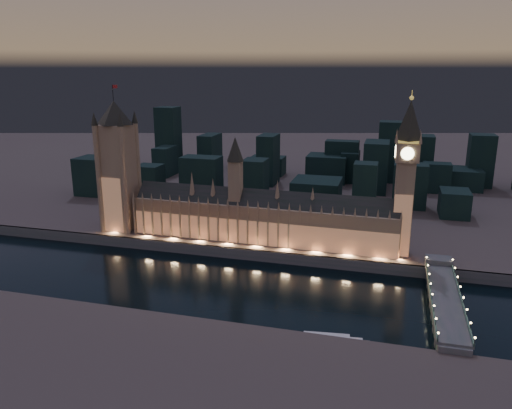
% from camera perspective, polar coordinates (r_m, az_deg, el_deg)
% --- Properties ---
extents(ground_plane, '(2000.00, 2000.00, 0.00)m').
position_cam_1_polar(ground_plane, '(328.45, -3.43, -8.81)').
color(ground_plane, black).
rests_on(ground_plane, ground).
extents(north_bank, '(2000.00, 960.00, 8.00)m').
position_cam_1_polar(north_bank, '(819.64, 8.35, 6.04)').
color(north_bank, '#4A3D3C').
rests_on(north_bank, ground).
extents(embankment_wall, '(2000.00, 2.50, 8.00)m').
position_cam_1_polar(embankment_wall, '(362.95, -1.35, -5.69)').
color(embankment_wall, '#40524F').
rests_on(embankment_wall, ground).
extents(palace_of_westminster, '(202.00, 25.48, 78.00)m').
position_cam_1_polar(palace_of_westminster, '(372.93, 0.48, -1.47)').
color(palace_of_westminster, '#956F59').
rests_on(palace_of_westminster, north_bank).
extents(victoria_tower, '(31.68, 31.68, 114.14)m').
position_cam_1_polar(victoria_tower, '(409.01, -15.52, 4.96)').
color(victoria_tower, '#956F59').
rests_on(victoria_tower, north_bank).
extents(elizabeth_tower, '(18.00, 18.00, 112.48)m').
position_cam_1_polar(elizabeth_tower, '(351.13, 16.79, 4.27)').
color(elizabeth_tower, '#956F59').
rests_on(elizabeth_tower, north_bank).
extents(westminster_bridge, '(16.94, 113.00, 15.90)m').
position_cam_1_polar(westminster_bridge, '(309.79, 20.70, -10.18)').
color(westminster_bridge, '#40524F').
rests_on(westminster_bridge, ground).
extents(river_boat, '(44.77, 15.66, 4.50)m').
position_cam_1_polar(river_boat, '(262.68, 8.04, -15.17)').
color(river_boat, '#40524F').
rests_on(river_boat, ground).
extents(city_backdrop, '(485.79, 215.63, 78.94)m').
position_cam_1_polar(city_backdrop, '(544.06, 8.28, 4.19)').
color(city_backdrop, black).
rests_on(city_backdrop, north_bank).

